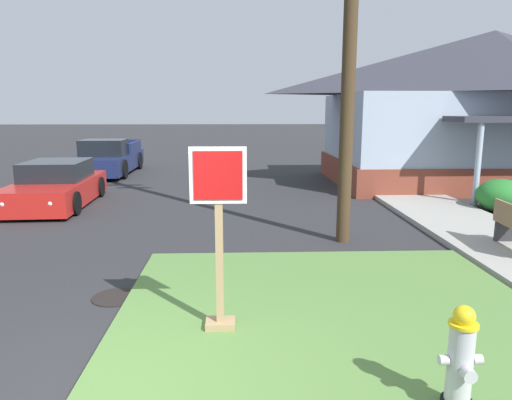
% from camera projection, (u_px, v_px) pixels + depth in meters
% --- Properties ---
extents(grass_corner_patch, '(5.63, 5.49, 0.08)m').
position_uv_depth(grass_corner_patch, '(334.00, 319.00, 6.03)').
color(grass_corner_patch, '#567F3D').
rests_on(grass_corner_patch, ground).
extents(sidewalk_strip, '(2.20, 14.67, 0.12)m').
position_uv_depth(sidewalk_strip, '(489.00, 237.00, 9.77)').
color(sidewalk_strip, '#9E9B93').
rests_on(sidewalk_strip, ground).
extents(fire_hydrant, '(0.38, 0.34, 0.97)m').
position_uv_depth(fire_hydrant, '(460.00, 361.00, 4.09)').
color(fire_hydrant, black).
rests_on(fire_hydrant, grass_corner_patch).
extents(stop_sign, '(0.66, 0.28, 2.20)m').
position_uv_depth(stop_sign, '(219.00, 245.00, 5.52)').
color(stop_sign, '#A3845B').
rests_on(stop_sign, grass_corner_patch).
extents(manhole_cover, '(0.70, 0.70, 0.02)m').
position_uv_depth(manhole_cover, '(117.00, 297.00, 6.81)').
color(manhole_cover, black).
rests_on(manhole_cover, ground).
extents(parked_sedan_red, '(2.10, 4.29, 1.25)m').
position_uv_depth(parked_sedan_red, '(56.00, 186.00, 13.22)').
color(parked_sedan_red, red).
rests_on(parked_sedan_red, ground).
extents(pickup_truck_navy, '(2.14, 5.17, 1.48)m').
position_uv_depth(pickup_truck_navy, '(108.00, 159.00, 19.57)').
color(pickup_truck_navy, '#19234C').
rests_on(pickup_truck_navy, ground).
extents(corner_house, '(11.52, 7.74, 5.40)m').
position_uv_depth(corner_house, '(489.00, 107.00, 16.88)').
color(corner_house, brown).
rests_on(corner_house, ground).
extents(shrub_near_porch, '(1.24, 1.24, 0.88)m').
position_uv_depth(shrub_near_porch, '(501.00, 196.00, 12.38)').
color(shrub_near_porch, '#27742C').
rests_on(shrub_near_porch, ground).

